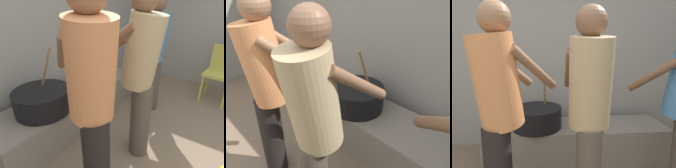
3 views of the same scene
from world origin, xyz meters
TOP-DOWN VIEW (x-y plane):
  - block_enclosure_rear at (0.00, 2.30)m, footprint 5.71×0.20m
  - hearth_ledge at (0.39, 1.78)m, footprint 2.16×0.60m
  - cooking_pot_main at (-0.10, 1.73)m, footprint 0.58×0.58m
  - cook_in_orange_shirt at (-0.30, 0.86)m, footprint 0.67×0.74m
  - cook_in_blue_shirt at (1.22, 1.06)m, footprint 0.71×0.67m
  - cook_in_tan_shirt at (0.34, 0.83)m, footprint 0.36×0.69m
  - chair_olive at (2.06, 0.25)m, footprint 0.45×0.45m

SIDE VIEW (x-z plane):
  - hearth_ledge at x=0.39m, z-range 0.00..0.43m
  - chair_olive at x=2.06m, z-range 0.05..0.93m
  - cooking_pot_main at x=-0.10m, z-range 0.20..0.90m
  - cook_in_blue_shirt at x=1.22m, z-range 0.11..1.69m
  - cook_in_tan_shirt at x=0.34m, z-range 0.12..1.76m
  - cook_in_orange_shirt at x=-0.30m, z-range 0.12..1.78m
  - block_enclosure_rear at x=0.00m, z-range 0.00..2.35m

